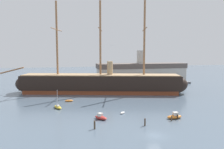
{
  "coord_description": "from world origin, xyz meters",
  "views": [
    {
      "loc": [
        -17.64,
        -40.78,
        16.62
      ],
      "look_at": [
        -0.67,
        35.4,
        8.59
      ],
      "focal_mm": 36.71,
      "sensor_mm": 36.0,
      "label": 1
    }
  ],
  "objects_px": {
    "tall_ship": "(101,83)",
    "motorboat_foreground_left": "(101,117)",
    "sailboat_far_right": "(170,88)",
    "dinghy_distant_centre": "(106,85)",
    "dockside_warehouse_right": "(141,73)",
    "motorboat_far_left": "(42,90)",
    "dinghy_alongside_bow": "(69,101)",
    "sailboat_mid_left": "(58,107)",
    "dinghy_near_centre": "(123,113)",
    "motorboat_foreground_right": "(175,116)",
    "mooring_piling_midwater": "(95,125)",
    "mooring_piling_nearest": "(178,117)",
    "mooring_piling_right_pair": "(172,118)",
    "mooring_piling_left_pair": "(145,122)",
    "seagull_in_flight": "(112,46)"
  },
  "relations": [
    {
      "from": "mooring_piling_midwater",
      "to": "dockside_warehouse_right",
      "type": "xyz_separation_m",
      "value": [
        33.43,
        63.46,
        4.33
      ]
    },
    {
      "from": "sailboat_far_right",
      "to": "seagull_in_flight",
      "type": "distance_m",
      "value": 45.41
    },
    {
      "from": "sailboat_mid_left",
      "to": "mooring_piling_right_pair",
      "type": "xyz_separation_m",
      "value": [
        26.62,
        -18.03,
        0.14
      ]
    },
    {
      "from": "motorboat_far_left",
      "to": "seagull_in_flight",
      "type": "xyz_separation_m",
      "value": [
        22.55,
        -31.52,
        17.51
      ]
    },
    {
      "from": "dinghy_alongside_bow",
      "to": "sailboat_far_right",
      "type": "bearing_deg",
      "value": 20.37
    },
    {
      "from": "tall_ship",
      "to": "mooring_piling_right_pair",
      "type": "distance_m",
      "value": 41.28
    },
    {
      "from": "sailboat_mid_left",
      "to": "dinghy_distant_centre",
      "type": "xyz_separation_m",
      "value": [
        22.09,
        40.46,
        -0.22
      ]
    },
    {
      "from": "sailboat_far_right",
      "to": "dockside_warehouse_right",
      "type": "relative_size",
      "value": 0.09
    },
    {
      "from": "motorboat_foreground_right",
      "to": "dinghy_alongside_bow",
      "type": "xyz_separation_m",
      "value": [
        -24.77,
        24.95,
        -0.25
      ]
    },
    {
      "from": "sailboat_mid_left",
      "to": "mooring_piling_left_pair",
      "type": "distance_m",
      "value": 27.7
    },
    {
      "from": "sailboat_far_right",
      "to": "mooring_piling_nearest",
      "type": "height_order",
      "value": "sailboat_far_right"
    },
    {
      "from": "motorboat_foreground_right",
      "to": "mooring_piling_midwater",
      "type": "relative_size",
      "value": 2.19
    },
    {
      "from": "motorboat_foreground_right",
      "to": "motorboat_far_left",
      "type": "relative_size",
      "value": 0.86
    },
    {
      "from": "motorboat_foreground_left",
      "to": "mooring_piling_left_pair",
      "type": "distance_m",
      "value": 11.2
    },
    {
      "from": "tall_ship",
      "to": "dinghy_alongside_bow",
      "type": "xyz_separation_m",
      "value": [
        -12.82,
        -13.28,
        -3.58
      ]
    },
    {
      "from": "motorboat_foreground_left",
      "to": "dinghy_alongside_bow",
      "type": "relative_size",
      "value": 1.36
    },
    {
      "from": "sailboat_mid_left",
      "to": "sailboat_far_right",
      "type": "bearing_deg",
      "value": 27.55
    },
    {
      "from": "mooring_piling_midwater",
      "to": "dinghy_alongside_bow",
      "type": "bearing_deg",
      "value": 98.87
    },
    {
      "from": "mooring_piling_midwater",
      "to": "mooring_piling_left_pair",
      "type": "bearing_deg",
      "value": -1.45
    },
    {
      "from": "mooring_piling_nearest",
      "to": "dinghy_alongside_bow",
      "type": "bearing_deg",
      "value": 134.31
    },
    {
      "from": "motorboat_foreground_right",
      "to": "mooring_piling_right_pair",
      "type": "relative_size",
      "value": 3.26
    },
    {
      "from": "motorboat_foreground_left",
      "to": "sailboat_mid_left",
      "type": "relative_size",
      "value": 0.69
    },
    {
      "from": "dinghy_near_centre",
      "to": "dockside_warehouse_right",
      "type": "xyz_separation_m",
      "value": [
        24.38,
        52.99,
        4.99
      ]
    },
    {
      "from": "tall_ship",
      "to": "dinghy_near_centre",
      "type": "xyz_separation_m",
      "value": [
        0.64,
        -31.04,
        -3.68
      ]
    },
    {
      "from": "motorboat_foreground_right",
      "to": "sailboat_far_right",
      "type": "distance_m",
      "value": 46.02
    },
    {
      "from": "tall_ship",
      "to": "motorboat_foreground_left",
      "type": "distance_m",
      "value": 35.54
    },
    {
      "from": "tall_ship",
      "to": "dinghy_near_centre",
      "type": "height_order",
      "value": "tall_ship"
    },
    {
      "from": "dinghy_alongside_bow",
      "to": "mooring_piling_right_pair",
      "type": "xyz_separation_m",
      "value": [
        23.14,
        -26.55,
        0.28
      ]
    },
    {
      "from": "mooring_piling_right_pair",
      "to": "mooring_piling_midwater",
      "type": "distance_m",
      "value": 18.81
    },
    {
      "from": "motorboat_foreground_left",
      "to": "dinghy_near_centre",
      "type": "relative_size",
      "value": 1.88
    },
    {
      "from": "dinghy_near_centre",
      "to": "dinghy_alongside_bow",
      "type": "bearing_deg",
      "value": 127.15
    },
    {
      "from": "mooring_piling_nearest",
      "to": "mooring_piling_left_pair",
      "type": "bearing_deg",
      "value": -163.8
    },
    {
      "from": "sailboat_far_right",
      "to": "dinghy_distant_centre",
      "type": "relative_size",
      "value": 2.09
    },
    {
      "from": "motorboat_foreground_left",
      "to": "dinghy_distant_centre",
      "type": "distance_m",
      "value": 54.8
    },
    {
      "from": "motorboat_far_left",
      "to": "mooring_piling_left_pair",
      "type": "distance_m",
      "value": 56.44
    },
    {
      "from": "tall_ship",
      "to": "dinghy_distant_centre",
      "type": "bearing_deg",
      "value": 72.74
    },
    {
      "from": "mooring_piling_nearest",
      "to": "mooring_piling_midwater",
      "type": "bearing_deg",
      "value": -173.22
    },
    {
      "from": "sailboat_far_right",
      "to": "dinghy_alongside_bow",
      "type": "bearing_deg",
      "value": -159.63
    },
    {
      "from": "tall_ship",
      "to": "motorboat_foreground_right",
      "type": "height_order",
      "value": "tall_ship"
    },
    {
      "from": "mooring_piling_left_pair",
      "to": "mooring_piling_right_pair",
      "type": "relative_size",
      "value": 1.4
    },
    {
      "from": "motorboat_foreground_right",
      "to": "dinghy_distant_centre",
      "type": "height_order",
      "value": "motorboat_foreground_right"
    },
    {
      "from": "dinghy_distant_centre",
      "to": "mooring_piling_nearest",
      "type": "relative_size",
      "value": 1.71
    },
    {
      "from": "dinghy_near_centre",
      "to": "dinghy_distant_centre",
      "type": "height_order",
      "value": "dinghy_distant_centre"
    },
    {
      "from": "sailboat_far_right",
      "to": "tall_ship",
      "type": "bearing_deg",
      "value": -174.09
    },
    {
      "from": "motorboat_foreground_left",
      "to": "dinghy_distant_centre",
      "type": "height_order",
      "value": "motorboat_foreground_left"
    },
    {
      "from": "dinghy_distant_centre",
      "to": "sailboat_far_right",
      "type": "bearing_deg",
      "value": -30.57
    },
    {
      "from": "dockside_warehouse_right",
      "to": "motorboat_far_left",
      "type": "bearing_deg",
      "value": -164.19
    },
    {
      "from": "tall_ship",
      "to": "dockside_warehouse_right",
      "type": "distance_m",
      "value": 33.3
    },
    {
      "from": "tall_ship",
      "to": "dinghy_alongside_bow",
      "type": "height_order",
      "value": "tall_ship"
    },
    {
      "from": "sailboat_far_right",
      "to": "motorboat_foreground_left",
      "type": "bearing_deg",
      "value": -134.67
    }
  ]
}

